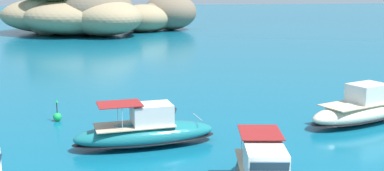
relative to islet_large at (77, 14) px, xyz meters
The scene contains 5 objects.
islet_large is the anchor object (origin of this frame).
islet_small 15.48m from the islet_large, 16.66° to the left, with size 18.39×15.43×7.04m.
motorboat_teal 66.27m from the islet_large, 82.97° to the right, with size 8.39×3.56×2.55m.
motorboat_cream 67.05m from the islet_large, 70.37° to the right, with size 9.03×5.68×2.56m.
channel_buoy 59.80m from the islet_large, 87.50° to the right, with size 0.56×0.56×1.48m.
Camera 1 is at (-6.16, -16.43, 9.01)m, focal length 46.56 mm.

